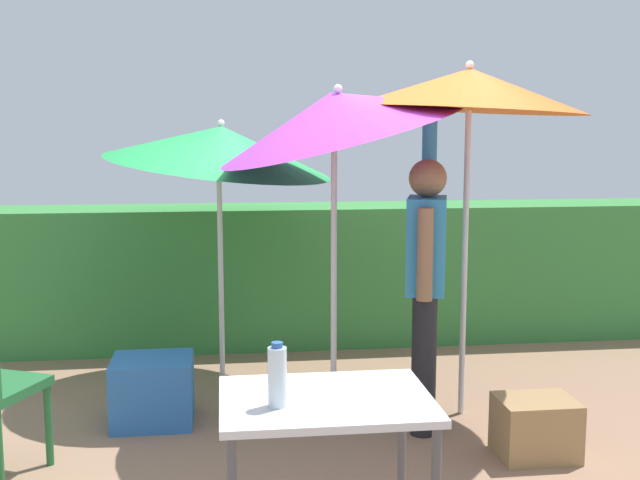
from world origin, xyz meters
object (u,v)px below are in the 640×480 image
umbrella_rainbow (469,90)px  umbrella_orange (220,147)px  bottle_water (277,376)px  umbrella_yellow (336,115)px  folding_table (326,421)px  crate_cardboard (536,428)px  cooler_box (153,391)px  person_vendor (426,273)px

umbrella_rainbow → umbrella_orange: bearing=151.2°
umbrella_orange → bottle_water: size_ratio=8.06×
umbrella_orange → umbrella_yellow: size_ratio=0.88×
umbrella_orange → folding_table: size_ratio=2.42×
crate_cardboard → umbrella_rainbow: bearing=106.3°
cooler_box → bottle_water: bottle_water is taller
umbrella_rainbow → bottle_water: umbrella_rainbow is taller
umbrella_orange → folding_table: 2.76m
umbrella_yellow → crate_cardboard: bearing=-31.3°
umbrella_rainbow → bottle_water: 2.49m
umbrella_rainbow → bottle_water: bearing=-125.2°
umbrella_rainbow → crate_cardboard: 1.97m
umbrella_yellow → folding_table: size_ratio=2.75×
umbrella_orange → crate_cardboard: size_ratio=4.65×
person_vendor → umbrella_yellow: bearing=169.0°
umbrella_rainbow → crate_cardboard: bearing=-73.7°
folding_table → bottle_water: bearing=-157.7°
umbrella_orange → crate_cardboard: umbrella_orange is taller
person_vendor → umbrella_orange: bearing=140.4°
cooler_box → bottle_water: (0.62, -1.89, 0.68)m
umbrella_rainbow → person_vendor: 1.12m
umbrella_rainbow → umbrella_yellow: umbrella_yellow is taller
umbrella_yellow → folding_table: umbrella_yellow is taller
person_vendor → bottle_water: 1.92m
person_vendor → bottle_water: bearing=-121.1°
umbrella_rainbow → umbrella_yellow: bearing=-175.0°
umbrella_orange → folding_table: umbrella_orange is taller
umbrella_yellow → umbrella_orange: bearing=127.1°
umbrella_rainbow → cooler_box: 2.62m
folding_table → umbrella_orange: bearing=98.5°
umbrella_orange → cooler_box: size_ratio=4.02×
person_vendor → crate_cardboard: size_ratio=4.52×
crate_cardboard → bottle_water: bearing=-142.6°
bottle_water → person_vendor: bearing=58.9°
cooler_box → folding_table: folding_table is taller
folding_table → bottle_water: (-0.19, -0.08, 0.21)m
umbrella_rainbow → folding_table: bearing=-122.1°
umbrella_yellow → bottle_water: 2.06m
umbrella_rainbow → bottle_water: size_ratio=9.05×
umbrella_orange → folding_table: bearing=-81.5°
folding_table → bottle_water: bottle_water is taller
umbrella_orange → folding_table: (0.38, -2.55, -0.99)m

